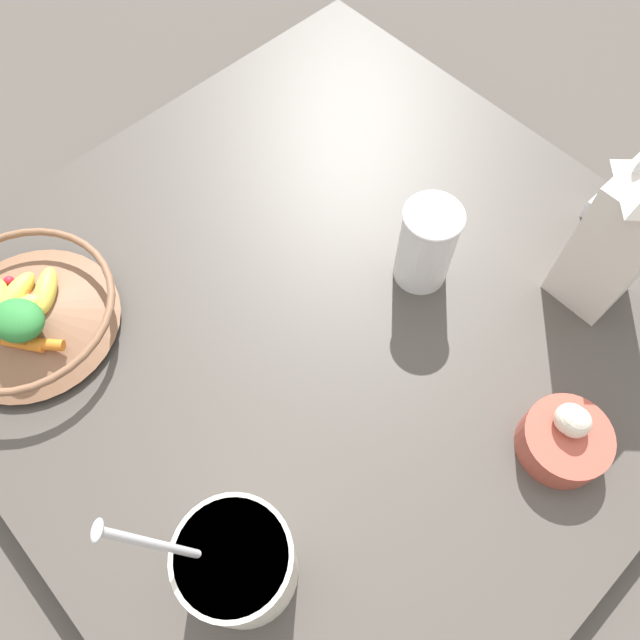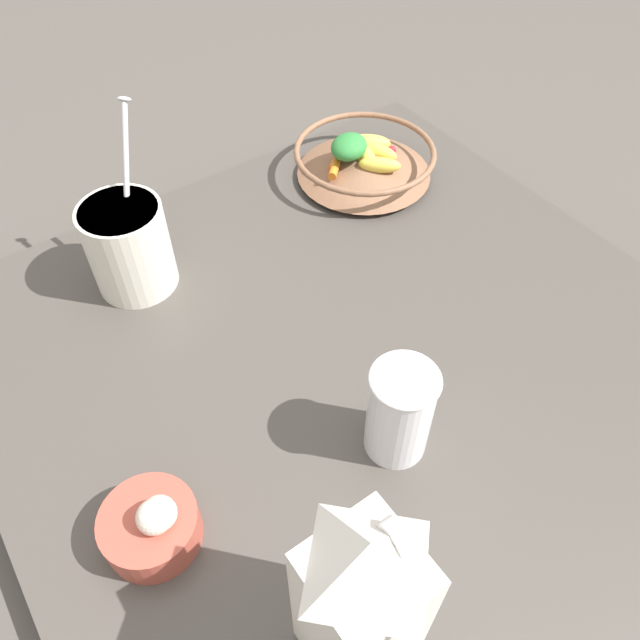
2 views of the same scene
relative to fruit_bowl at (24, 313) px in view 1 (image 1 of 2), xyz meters
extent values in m
plane|color=#4C4742|center=(-0.30, 0.25, -0.08)|extent=(6.00, 6.00, 0.00)
cube|color=#47423D|center=(-0.30, 0.25, -0.06)|extent=(0.92, 0.92, 0.04)
cylinder|color=brown|center=(0.00, 0.00, -0.03)|extent=(0.13, 0.13, 0.01)
cone|color=brown|center=(0.00, 0.00, -0.01)|extent=(0.23, 0.23, 0.04)
torus|color=brown|center=(0.00, 0.00, 0.02)|extent=(0.24, 0.24, 0.01)
ellipsoid|color=#EFD64C|center=(-0.01, -0.02, 0.01)|extent=(0.08, 0.05, 0.03)
ellipsoid|color=#EFD64C|center=(-0.04, 0.00, 0.01)|extent=(0.07, 0.07, 0.03)
ellipsoid|color=#EFD64C|center=(0.00, 0.00, 0.01)|extent=(0.07, 0.04, 0.03)
cylinder|color=orange|center=(0.00, 0.06, 0.00)|extent=(0.04, 0.04, 0.01)
cylinder|color=orange|center=(0.02, 0.04, 0.00)|extent=(0.04, 0.05, 0.01)
cylinder|color=orange|center=(-0.01, -0.01, 0.01)|extent=(0.04, 0.04, 0.02)
sphere|color=red|center=(0.00, -0.03, 0.01)|extent=(0.02, 0.02, 0.02)
sphere|color=red|center=(-0.02, 0.00, 0.01)|extent=(0.02, 0.02, 0.02)
sphere|color=red|center=(-0.01, -0.05, 0.00)|extent=(0.01, 0.01, 0.01)
ellipsoid|color=#2D7F38|center=(0.01, 0.03, 0.03)|extent=(0.08, 0.09, 0.04)
cube|color=silver|center=(-0.58, 0.46, 0.07)|extent=(0.08, 0.08, 0.21)
cylinder|color=silver|center=(-0.01, 0.43, 0.03)|extent=(0.12, 0.12, 0.13)
cylinder|color=white|center=(-0.01, 0.43, 0.09)|extent=(0.11, 0.11, 0.02)
cylinder|color=silver|center=(0.02, 0.39, 0.12)|extent=(0.07, 0.07, 0.17)
ellipsoid|color=silver|center=(0.05, 0.36, 0.21)|extent=(0.02, 0.02, 0.01)
cylinder|color=white|center=(-0.43, 0.29, 0.03)|extent=(0.07, 0.07, 0.13)
torus|color=white|center=(-0.43, 0.29, 0.09)|extent=(0.08, 0.08, 0.01)
cube|color=silver|center=(-0.70, 0.41, -0.02)|extent=(0.04, 0.04, 0.03)
cube|color=brown|center=(-0.70, 0.41, -0.02)|extent=(0.04, 0.04, 0.02)
cylinder|color=#B24C3D|center=(-0.37, 0.57, -0.01)|extent=(0.10, 0.10, 0.04)
sphere|color=silver|center=(-0.38, 0.57, 0.02)|extent=(0.04, 0.04, 0.04)
sphere|color=silver|center=(-0.38, 0.56, 0.02)|extent=(0.04, 0.04, 0.04)
camera|label=1|loc=(-0.02, 0.54, 0.70)|focal=35.00mm
camera|label=2|loc=(-0.69, 0.58, 0.62)|focal=35.00mm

